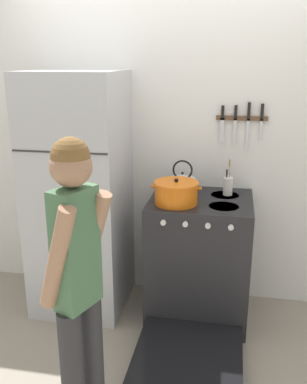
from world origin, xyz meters
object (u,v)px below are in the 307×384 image
Objects in this scene: dutch_oven_pot at (176,193)px; stove_range at (199,261)px; refrigerator at (80,195)px; utensil_jar at (228,185)px; person at (78,280)px; tea_kettle at (183,183)px.

stove_range is at bearing 28.64° from dutch_oven_pot.
refrigerator is 1.12m from utensil_jar.
dutch_oven_pot is at bearing -142.66° from utensil_jar.
stove_range is 1.37m from person.
dutch_oven_pot is (0.76, -0.12, 0.10)m from refrigerator.
person is (-0.31, -1.11, -0.11)m from dutch_oven_pot.
utensil_jar reaches higher than tea_kettle.
dutch_oven_pot is 1.16m from person.
dutch_oven_pot is 1.40× the size of tea_kettle.
tea_kettle is 0.94× the size of utensil_jar.
stove_range is 0.88× the size of person.
dutch_oven_pot is at bearing 5.37° from person.
refrigerator is 1.31m from person.
person is at bearing -70.25° from refrigerator.
utensil_jar is (0.34, 0.01, -0.00)m from tea_kettle.
stove_range is 3.99× the size of dutch_oven_pot.
person is at bearing -115.65° from utensil_jar.
utensil_jar is at bearing 1.27° from tea_kettle.
stove_range is 5.59× the size of tea_kettle.
refrigerator is 0.79m from tea_kettle.
refrigerator reaches higher than stove_range.
stove_range is 0.58m from dutch_oven_pot.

